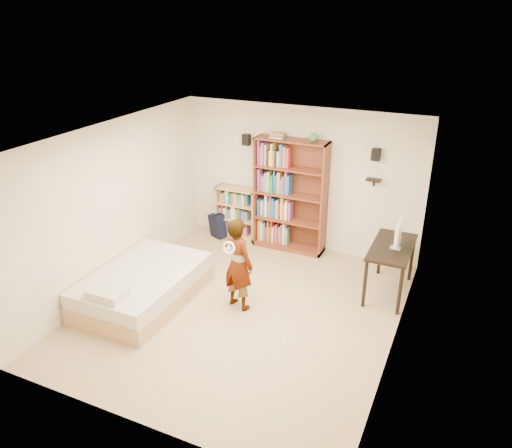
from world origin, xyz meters
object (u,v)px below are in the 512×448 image
at_px(low_bookshelf, 237,213).
at_px(person, 238,264).
at_px(computer_desk, 390,270).
at_px(tall_bookshelf, 290,196).
at_px(daybed, 143,282).

relative_size(low_bookshelf, person, 0.70).
bearing_deg(low_bookshelf, computer_desk, -15.73).
relative_size(tall_bookshelf, low_bookshelf, 2.05).
xyz_separation_m(low_bookshelf, daybed, (-0.30, -2.71, -0.21)).
xyz_separation_m(tall_bookshelf, computer_desk, (2.04, -0.85, -0.64)).
xyz_separation_m(daybed, person, (1.44, 0.45, 0.43)).
bearing_deg(daybed, low_bookshelf, 83.61).
relative_size(tall_bookshelf, daybed, 1.01).
height_order(tall_bookshelf, daybed, tall_bookshelf).
xyz_separation_m(computer_desk, person, (-2.02, -1.36, 0.32)).
relative_size(tall_bookshelf, computer_desk, 1.73).
relative_size(low_bookshelf, computer_desk, 0.84).
height_order(tall_bookshelf, low_bookshelf, tall_bookshelf).
relative_size(daybed, person, 1.43).
xyz_separation_m(low_bookshelf, computer_desk, (3.16, -0.89, -0.10)).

